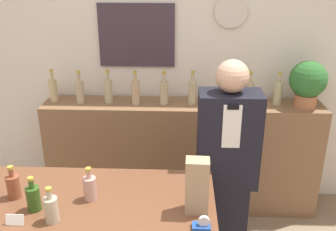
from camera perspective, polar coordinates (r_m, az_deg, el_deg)
The scene contains 20 objects.
back_wall at distance 3.34m, azimuth -0.82°, elevation 8.86°, with size 5.20×0.09×2.70m.
back_shelf at distance 3.40m, azimuth 2.13°, elevation -6.20°, with size 2.39×0.37×1.01m.
shopkeeper at distance 2.59m, azimuth 8.81°, elevation -8.87°, with size 0.40×0.25×1.58m.
potted_plant at distance 3.26m, azimuth 20.55°, elevation 4.84°, with size 0.30×0.30×0.39m.
paper_bag at distance 1.95m, azimuth 4.45°, elevation -10.65°, with size 0.12×0.09×0.30m.
tape_dispenser at distance 1.90m, azimuth 5.22°, elevation -16.27°, with size 0.09×0.06×0.07m.
price_card_right at distance 2.06m, azimuth -22.31°, elevation -14.50°, with size 0.09×0.02×0.06m.
counter_bottle_1 at distance 2.26m, azimuth -22.50°, elevation -9.87°, with size 0.07×0.07×0.19m.
counter_bottle_2 at distance 2.11m, azimuth -19.83°, elevation -11.69°, with size 0.07×0.07×0.19m.
counter_bottle_3 at distance 2.00m, azimuth -17.38°, elevation -13.40°, with size 0.07×0.07×0.19m.
counter_bottle_4 at distance 2.12m, azimuth -11.81°, elevation -10.68°, with size 0.07×0.07×0.19m.
shelf_bottle_0 at distance 3.37m, azimuth -17.09°, elevation 3.83°, with size 0.07×0.07×0.29m.
shelf_bottle_1 at distance 3.27m, azimuth -13.28°, elevation 3.69°, with size 0.07×0.07×0.29m.
shelf_bottle_2 at distance 3.23m, azimuth -9.10°, elevation 3.80°, with size 0.07×0.07×0.29m.
shelf_bottle_3 at distance 3.17m, azimuth -4.94°, elevation 3.63°, with size 0.07×0.07×0.29m.
shelf_bottle_4 at distance 3.15m, azimuth -0.61°, elevation 3.62°, with size 0.07×0.07×0.29m.
shelf_bottle_5 at distance 3.16m, azimuth 3.73°, elevation 3.63°, with size 0.07×0.07×0.29m.
shelf_bottle_6 at distance 3.18m, azimuth 8.05°, elevation 3.54°, with size 0.07×0.07×0.29m.
shelf_bottle_7 at distance 3.23m, azimuth 12.26°, elevation 3.54°, with size 0.07×0.07×0.29m.
shelf_bottle_8 at distance 3.27m, azimuth 16.39°, elevation 3.41°, with size 0.07×0.07×0.29m.
Camera 1 is at (0.18, -1.25, 2.10)m, focal length 40.00 mm.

